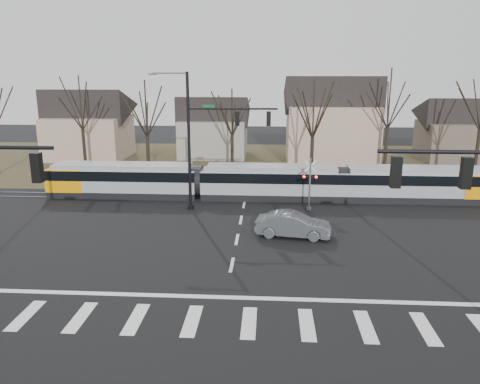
{
  "coord_description": "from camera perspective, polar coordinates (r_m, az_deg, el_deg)",
  "views": [
    {
      "loc": [
        1.93,
        -21.52,
        10.11
      ],
      "look_at": [
        0.0,
        9.0,
        2.3
      ],
      "focal_mm": 35.0,
      "sensor_mm": 36.0,
      "label": 1
    }
  ],
  "objects": [
    {
      "name": "house_b",
      "position": [
        58.26,
        -3.27,
        8.25
      ],
      "size": [
        8.64,
        7.56,
        7.65
      ],
      "color": "gray",
      "rests_on": "ground"
    },
    {
      "name": "grass_verge",
      "position": [
        54.49,
        1.53,
        3.63
      ],
      "size": [
        140.0,
        28.0,
        0.01
      ],
      "primitive_type": "cube",
      "color": "#38331E",
      "rests_on": "ground"
    },
    {
      "name": "stop_line",
      "position": [
        22.24,
        -1.8,
        -12.7
      ],
      "size": [
        28.0,
        0.35,
        0.01
      ],
      "primitive_type": "cube",
      "color": "silver",
      "rests_on": "ground"
    },
    {
      "name": "sedan",
      "position": [
        29.84,
        6.5,
        -3.99
      ],
      "size": [
        3.05,
        5.21,
        1.55
      ],
      "primitive_type": "imported",
      "rotation": [
        0.0,
        0.0,
        1.42
      ],
      "color": "#4B4F53",
      "rests_on": "ground"
    },
    {
      "name": "rail_pair",
      "position": [
        38.7,
        0.64,
        -0.77
      ],
      "size": [
        90.0,
        1.52,
        0.06
      ],
      "color": "#59595E",
      "rests_on": "ground"
    },
    {
      "name": "house_a",
      "position": [
        59.96,
        -18.04,
        8.23
      ],
      "size": [
        9.72,
        8.64,
        8.6
      ],
      "color": "tan",
      "rests_on": "ground"
    },
    {
      "name": "tree_row",
      "position": [
        47.79,
        3.72,
        8.16
      ],
      "size": [
        59.2,
        7.2,
        10.0
      ],
      "color": "black",
      "rests_on": "ground"
    },
    {
      "name": "crosswalk",
      "position": [
        20.31,
        -2.41,
        -15.51
      ],
      "size": [
        27.0,
        2.6,
        0.01
      ],
      "color": "silver",
      "rests_on": "ground"
    },
    {
      "name": "signal_pole_far",
      "position": [
        34.57,
        -3.64,
        6.97
      ],
      "size": [
        9.28,
        0.44,
        10.2
      ],
      "color": "black",
      "rests_on": "ground"
    },
    {
      "name": "tram",
      "position": [
        38.49,
        3.58,
        1.39
      ],
      "size": [
        36.65,
        2.72,
        2.78
      ],
      "color": "gray",
      "rests_on": "ground"
    },
    {
      "name": "rail_crossing_signal",
      "position": [
        35.41,
        8.49,
        0.74
      ],
      "size": [
        1.08,
        0.36,
        4.0
      ],
      "color": "#59595B",
      "rests_on": "ground"
    },
    {
      "name": "house_c",
      "position": [
        55.19,
        11.1,
        8.99
      ],
      "size": [
        10.8,
        8.64,
        10.1
      ],
      "color": "tan",
      "rests_on": "ground"
    },
    {
      "name": "ground",
      "position": [
        23.85,
        -1.39,
        -10.75
      ],
      "size": [
        140.0,
        140.0,
        0.0
      ],
      "primitive_type": "plane",
      "color": "black"
    },
    {
      "name": "lane_dashes",
      "position": [
        38.9,
        0.65,
        -0.73
      ],
      "size": [
        0.18,
        30.0,
        0.01
      ],
      "color": "silver",
      "rests_on": "ground"
    },
    {
      "name": "house_d",
      "position": [
        60.98,
        25.03,
        7.22
      ],
      "size": [
        8.64,
        7.56,
        7.65
      ],
      "color": "brown",
      "rests_on": "ground"
    }
  ]
}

